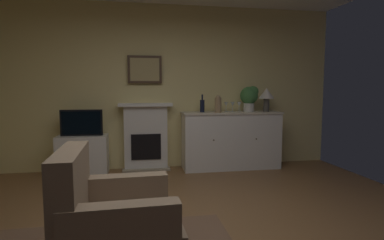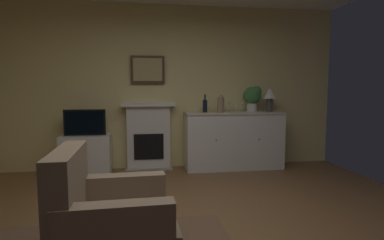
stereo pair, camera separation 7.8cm
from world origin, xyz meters
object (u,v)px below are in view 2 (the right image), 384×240
Objects in this scene: wine_glass_center at (235,105)px; vase_decorative at (221,104)px; wine_glass_right at (242,105)px; tv_cabinet at (86,154)px; potted_plant_small at (253,96)px; fireplace_unit at (149,136)px; wine_glass_left at (229,105)px; framed_picture at (148,70)px; armchair at (109,224)px; wine_bottle at (205,106)px; tv_set at (85,122)px; table_lamp at (270,95)px; sideboard_cabinet at (234,140)px.

vase_decorative reaches higher than wine_glass_center.
wine_glass_right reaches higher than tv_cabinet.
wine_glass_right is at bearing -171.28° from potted_plant_small.
fireplace_unit is 3.91× the size of vase_decorative.
wine_glass_center is at bearing -3.75° from wine_glass_left.
wine_glass_left is at bearing 174.41° from wine_glass_right.
potted_plant_small is (1.74, -0.18, -0.44)m from framed_picture.
armchair is at bearing -125.85° from potted_plant_small.
armchair is (-1.49, -2.76, -0.71)m from vase_decorative.
wine_bottle is 1.91m from tv_set.
framed_picture is 1.90× the size of wine_bottle.
potted_plant_small is 3.61m from armchair.
wine_glass_left is 0.22m from wine_glass_right.
fireplace_unit is 1.54m from wine_glass_center.
framed_picture reaches higher than vase_decorative.
table_lamp is at bearing -9.15° from potted_plant_small.
wine_bottle reaches higher than tv_cabinet.
fireplace_unit is 6.67× the size of wine_glass_center.
sideboard_cabinet is at bearing -0.36° from tv_cabinet.
armchair is (-0.32, -2.98, -0.17)m from fireplace_unit.
table_lamp reaches higher than tv_cabinet.
wine_glass_center is at bearing 172.59° from wine_glass_right.
framed_picture is at bearing 90.00° from fireplace_unit.
wine_glass_right is (0.22, -0.02, 0.00)m from wine_glass_left.
framed_picture reaches higher than wine_glass_right.
potted_plant_small is at bearing 170.85° from table_lamp.
fireplace_unit is 1.87m from potted_plant_small.
tv_set is 2.74m from potted_plant_small.
wine_glass_left reaches higher than sideboard_cabinet.
wine_glass_left and wine_glass_center have the same top height.
sideboard_cabinet is 2.41m from tv_set.
tv_set is at bearing -178.41° from wine_bottle.
vase_decorative reaches higher than armchair.
wine_glass_left is 1.00× the size of wine_glass_center.
vase_decorative is 3.21m from armchair.
wine_bottle is at bearing 1.59° from tv_set.
table_lamp is (0.61, 0.00, 0.75)m from sideboard_cabinet.
wine_glass_center is at bearing -7.63° from framed_picture.
tv_set is at bearing -179.09° from wine_glass_center.
wine_glass_right is (0.11, -0.01, 0.00)m from wine_glass_center.
tv_cabinet is (-0.97, -0.16, -0.24)m from fireplace_unit.
wine_bottle reaches higher than vase_decorative.
vase_decorative is (1.17, -0.23, 0.54)m from fireplace_unit.
potted_plant_small is at bearing 7.76° from sideboard_cabinet.
armchair is at bearing -118.33° from vase_decorative.
framed_picture is 1.56m from wine_glass_center.
table_lamp is at bearing -5.01° from fireplace_unit.
armchair is (-1.65, -2.84, -0.69)m from wine_glass_left.
table_lamp is 1.11m from wine_bottle.
fireplace_unit is at bearing 175.67° from potted_plant_small.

